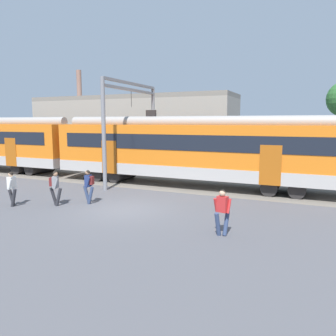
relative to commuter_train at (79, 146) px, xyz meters
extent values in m
plane|color=#515156|center=(7.70, -6.49, -2.25)|extent=(160.00, 160.00, 0.00)
cube|color=slate|center=(-2.48, 0.00, -2.25)|extent=(80.00, 4.40, 0.01)
cube|color=#B2ADA8|center=(8.52, 0.00, -1.20)|extent=(18.00, 3.06, 0.70)
cube|color=orange|center=(8.52, 0.00, 0.35)|extent=(18.00, 3.00, 2.40)
cube|color=black|center=(8.52, -1.51, 0.55)|extent=(16.56, 0.03, 0.90)
cube|color=#AC5413|center=(13.47, -1.52, -0.50)|extent=(1.10, 0.04, 2.10)
cube|color=#AC5413|center=(3.57, -1.52, -0.50)|extent=(1.10, 0.04, 2.10)
cylinder|color=gray|center=(8.52, 0.00, 1.73)|extent=(17.64, 0.70, 0.70)
cube|color=black|center=(5.82, 0.00, 2.28)|extent=(0.70, 0.12, 0.40)
cylinder|color=black|center=(14.80, 0.00, -1.80)|extent=(0.90, 2.40, 0.90)
cylinder|color=black|center=(13.40, 0.00, -1.80)|extent=(0.90, 2.40, 0.90)
cylinder|color=black|center=(3.64, 0.00, -1.80)|extent=(0.90, 2.40, 0.90)
cylinder|color=black|center=(2.24, 0.00, -1.80)|extent=(0.90, 2.40, 0.90)
cube|color=#AC5413|center=(-5.13, -1.52, -0.50)|extent=(1.10, 0.04, 2.10)
cylinder|color=black|center=(-3.80, 0.00, -1.80)|extent=(0.90, 2.40, 0.90)
cylinder|color=black|center=(-5.20, 0.00, -1.80)|extent=(0.90, 2.40, 0.90)
cylinder|color=#28282D|center=(2.32, -8.00, -1.82)|extent=(0.37, 0.20, 0.87)
cylinder|color=#28282D|center=(2.62, -8.13, -1.82)|extent=(0.37, 0.20, 0.87)
cube|color=silver|center=(2.47, -8.07, -1.11)|extent=(0.29, 0.39, 0.56)
cylinder|color=silver|center=(2.58, -8.27, -1.16)|extent=(0.26, 0.13, 0.52)
cylinder|color=silver|center=(2.35, -7.86, -1.16)|extent=(0.26, 0.13, 0.52)
sphere|color=tan|center=(2.45, -8.07, -0.72)|extent=(0.22, 0.22, 0.22)
sphere|color=black|center=(2.47, -8.07, -0.69)|extent=(0.20, 0.20, 0.20)
cylinder|color=#28282D|center=(4.44, -7.15, -1.82)|extent=(0.38, 0.30, 0.87)
cylinder|color=#28282D|center=(4.11, -7.12, -1.82)|extent=(0.38, 0.30, 0.87)
cube|color=gray|center=(4.28, -7.14, -1.11)|extent=(0.38, 0.43, 0.56)
cylinder|color=gray|center=(4.11, -6.98, -1.16)|extent=(0.26, 0.19, 0.52)
cylinder|color=gray|center=(4.45, -7.30, -1.16)|extent=(0.26, 0.19, 0.52)
sphere|color=#9E7051|center=(4.30, -7.13, -0.72)|extent=(0.22, 0.22, 0.22)
sphere|color=black|center=(4.28, -7.14, -0.69)|extent=(0.20, 0.20, 0.20)
cube|color=maroon|center=(4.12, -7.22, -1.09)|extent=(0.27, 0.32, 0.40)
cylinder|color=navy|center=(5.32, -6.14, -1.82)|extent=(0.38, 0.22, 0.87)
cylinder|color=navy|center=(5.63, -6.26, -1.82)|extent=(0.38, 0.22, 0.87)
cube|color=navy|center=(5.48, -6.20, -1.11)|extent=(0.31, 0.40, 0.56)
cylinder|color=navy|center=(5.60, -6.40, -1.16)|extent=(0.26, 0.14, 0.52)
cylinder|color=navy|center=(5.36, -6.00, -1.16)|extent=(0.26, 0.14, 0.52)
sphere|color=#9E7051|center=(5.46, -6.21, -0.72)|extent=(0.22, 0.22, 0.22)
sphere|color=black|center=(5.48, -6.20, -0.69)|extent=(0.20, 0.20, 0.20)
cube|color=maroon|center=(5.66, -6.17, -1.09)|extent=(0.21, 0.31, 0.40)
cylinder|color=navy|center=(12.51, -8.17, -1.82)|extent=(0.23, 0.38, 0.87)
cylinder|color=navy|center=(12.75, -7.94, -1.82)|extent=(0.23, 0.38, 0.87)
cube|color=red|center=(12.63, -8.05, -1.11)|extent=(0.41, 0.32, 0.56)
cylinder|color=red|center=(12.86, -8.03, -1.16)|extent=(0.15, 0.26, 0.52)
cylinder|color=red|center=(12.40, -8.08, -1.16)|extent=(0.15, 0.26, 0.52)
sphere|color=tan|center=(12.62, -8.07, -0.72)|extent=(0.22, 0.22, 0.22)
sphere|color=black|center=(12.63, -8.05, -0.69)|extent=(0.20, 0.20, 0.20)
cylinder|color=gray|center=(4.37, -3.20, 1.00)|extent=(0.24, 0.24, 6.50)
cylinder|color=gray|center=(4.37, 3.20, 1.00)|extent=(0.24, 0.24, 6.50)
cube|color=gray|center=(4.37, 0.00, 4.20)|extent=(0.20, 6.40, 0.16)
cube|color=gray|center=(4.37, 0.00, 3.80)|extent=(0.20, 6.40, 0.16)
cylinder|color=black|center=(4.37, 0.00, 3.20)|extent=(0.03, 0.03, 1.00)
cube|color=gray|center=(-0.79, 8.76, 0.75)|extent=(20.04, 5.00, 6.00)
cube|color=gray|center=(-0.79, 8.76, 3.95)|extent=(20.04, 5.00, 0.40)
cylinder|color=#8C6656|center=(-6.80, 8.76, 5.35)|extent=(0.50, 0.50, 3.20)
camera|label=1|loc=(15.37, -19.01, 1.74)|focal=35.00mm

